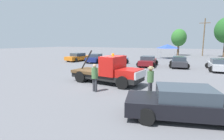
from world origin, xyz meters
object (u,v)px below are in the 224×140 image
parked_car_maroon (148,61)px  parked_car_silver (219,65)px  foreground_car (190,104)px  tow_truck (110,72)px  utility_pole (204,36)px  parked_car_navy (96,58)px  tree_center (179,38)px  person_at_hood (95,76)px  parked_car_orange (79,57)px  canopy_tent_blue (167,46)px  person_near_truck (150,78)px  parked_car_skyblue (117,60)px  parked_car_charcoal (179,62)px

parked_car_maroon → parked_car_silver: bearing=-98.6°
parked_car_silver → foreground_car: bearing=166.8°
tow_truck → utility_pole: (6.53, 33.12, 3.51)m
parked_car_navy → tree_center: (9.77, 21.04, 3.49)m
person_at_hood → parked_car_silver: person_at_hood is taller
parked_car_orange → canopy_tent_blue: bearing=-39.3°
foreground_car → utility_pole: bearing=72.7°
foreground_car → parked_car_navy: size_ratio=1.22×
parked_car_silver → parked_car_maroon: bearing=83.8°
parked_car_navy → person_near_truck: bearing=-146.4°
utility_pole → parked_car_orange: bearing=-131.3°
utility_pole → canopy_tent_blue: bearing=-123.0°
canopy_tent_blue → parked_car_orange: bearing=-136.8°
utility_pole → parked_car_skyblue: bearing=-115.6°
parked_car_maroon → parked_car_silver: 8.04m
canopy_tent_blue → tree_center: size_ratio=0.51×
canopy_tent_blue → person_at_hood: bearing=-90.3°
parked_car_navy → foreground_car: bearing=-146.3°
parked_car_skyblue → parked_car_silver: bearing=-92.6°
tow_truck → parked_car_navy: bearing=131.7°
parked_car_navy → parked_car_maroon: same height
parked_car_charcoal → utility_pole: size_ratio=0.56×
person_near_truck → tree_center: bearing=-74.3°
tow_truck → parked_car_maroon: 10.97m
utility_pole → parked_car_charcoal: bearing=-97.5°
person_at_hood → parked_car_silver: 15.35m
utility_pole → parked_car_navy: bearing=-124.7°
parked_car_orange → parked_car_silver: bearing=-85.7°
parked_car_charcoal → canopy_tent_blue: (-3.43, 11.73, 1.68)m
parked_car_silver → tree_center: 23.05m
person_near_truck → canopy_tent_blue: canopy_tent_blue is taller
parked_car_charcoal → parked_car_navy: bearing=84.0°
parked_car_skyblue → canopy_tent_blue: (4.61, 13.01, 1.68)m
person_at_hood → parked_car_orange: size_ratio=0.36×
person_near_truck → parked_car_maroon: size_ratio=0.37×
parked_car_navy → parked_car_charcoal: (12.18, 0.29, 0.00)m
person_at_hood → tree_center: (1.16, 35.00, 3.11)m
person_near_truck → parked_car_orange: 20.70m
person_near_truck → canopy_tent_blue: (-3.23, 25.20, 1.29)m
foreground_car → parked_car_silver: (2.18, 14.85, -0.00)m
tow_truck → parked_car_maroon: (-0.06, 10.97, -0.26)m
parked_car_skyblue → parked_car_orange: bearing=76.1°
person_at_hood → parked_car_charcoal: 14.69m
parked_car_silver → utility_pole: (-1.45, 22.35, 3.77)m
tow_truck → person_at_hood: 2.44m
person_at_hood → parked_car_navy: person_at_hood is taller
person_at_hood → parked_car_charcoal: person_at_hood is taller
canopy_tent_blue → utility_pole: bearing=57.0°
parked_car_maroon → parked_car_charcoal: 3.89m
tow_truck → parked_car_skyblue: tow_truck is taller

